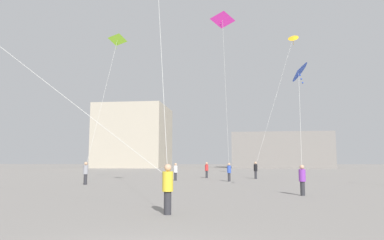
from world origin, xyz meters
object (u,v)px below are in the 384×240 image
person_in_white (176,171)px  person_in_yellow (168,187)px  person_in_blue (229,171)px  building_left_hall (134,137)px  kite_cobalt_diamond (299,72)px  person_in_grey (86,172)px  kite_magenta_delta (222,22)px  person_in_purple (302,179)px  person_in_black (256,169)px  kite_lime_delta (117,42)px  kite_amber_diamond (293,39)px  person_in_red (207,169)px  building_centre_hall (280,150)px

person_in_white → person_in_yellow: size_ratio=0.92×
person_in_blue → building_left_hall: bearing=-6.9°
person_in_white → kite_cobalt_diamond: (8.71, -11.41, 6.26)m
person_in_grey → kite_magenta_delta: 18.18m
person_in_white → person_in_purple: bearing=-90.2°
person_in_black → kite_lime_delta: bearing=-171.9°
person_in_grey → kite_cobalt_diamond: size_ratio=0.27×
person_in_white → kite_lime_delta: size_ratio=0.14×
kite_magenta_delta → person_in_yellow: bearing=-97.4°
person_in_black → kite_amber_diamond: bearing=11.7°
person_in_purple → person_in_red: person_in_red is taller
person_in_white → person_in_purple: size_ratio=0.99×
person_in_black → person_in_yellow: bearing=-124.2°
person_in_blue → person_in_red: person_in_red is taller
person_in_grey → person_in_blue: (11.20, 4.83, -0.07)m
person_in_yellow → kite_lime_delta: bearing=-63.0°
person_in_black → person_in_grey: bearing=-166.9°
person_in_blue → kite_lime_delta: bearing=75.0°
person_in_blue → kite_amber_diamond: kite_amber_diamond is taller
person_in_red → person_in_grey: bearing=-127.6°
person_in_yellow → kite_amber_diamond: bearing=-107.7°
person_in_red → kite_amber_diamond: bearing=13.8°
person_in_black → person_in_blue: (-2.85, -4.47, -0.05)m
person_in_black → person_in_yellow: (-5.72, -23.25, 0.02)m
building_left_hall → person_in_purple: bearing=-69.3°
building_left_hall → person_in_yellow: bearing=-75.6°
person_in_blue → building_centre_hall: 54.82m
person_in_grey → person_in_purple: 16.28m
person_in_purple → person_in_black: bearing=111.7°
person_in_grey → person_in_white: person_in_grey is taller
person_in_black → person_in_yellow: size_ratio=0.98×
person_in_yellow → kite_cobalt_diamond: 12.32m
kite_amber_diamond → kite_lime_delta: 20.39m
person_in_red → building_left_hall: 52.89m
person_in_blue → person_in_red: bearing=-8.0°
person_in_grey → person_in_purple: person_in_grey is taller
person_in_blue → person_in_red: size_ratio=0.98×
person_in_blue → kite_cobalt_diamond: kite_cobalt_diamond is taller
kite_amber_diamond → person_in_white: bearing=-152.3°
kite_amber_diamond → building_left_hall: 55.86m
kite_lime_delta → building_left_hall: 58.15m
person_in_black → person_in_red: person_in_black is taller
person_in_blue → building_centre_hall: building_centre_hall is taller
kite_amber_diamond → kite_lime_delta: bearing=-150.5°
person_in_yellow → kite_magenta_delta: 23.50m
building_centre_hall → building_left_hall: bearing=177.5°
kite_magenta_delta → building_left_hall: (-21.21, 54.29, -7.12)m
person_in_grey → person_in_red: size_ratio=1.06×
person_in_black → kite_lime_delta: size_ratio=0.15×
kite_magenta_delta → person_in_blue: bearing=-10.9°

